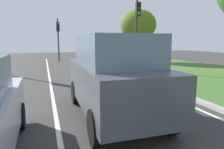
{
  "coord_description": "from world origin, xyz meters",
  "views": [
    {
      "loc": [
        -0.93,
        4.01,
        2.12
      ],
      "look_at": [
        0.84,
        9.41,
        1.2
      ],
      "focal_mm": 33.27,
      "sensor_mm": 36.0,
      "label": 1
    }
  ],
  "objects": [
    {
      "name": "traffic_light_near_right",
      "position": [
        5.24,
        17.29,
        3.33
      ],
      "size": [
        0.32,
        0.5,
        4.89
      ],
      "color": "#2D2D2D",
      "rests_on": "ground"
    },
    {
      "name": "tree_roadside_far",
      "position": [
        8.06,
        23.18,
        3.67
      ],
      "size": [
        3.54,
        3.54,
        5.19
      ],
      "color": "#4C331E",
      "rests_on": "ground"
    },
    {
      "name": "grass_verge_right",
      "position": [
        8.5,
        14.0,
        0.03
      ],
      "size": [
        9.0,
        48.0,
        0.06
      ],
      "primitive_type": "cube",
      "color": "#3D6628",
      "rests_on": "ground"
    },
    {
      "name": "lane_line_center",
      "position": [
        -0.7,
        14.0,
        0.0
      ],
      "size": [
        0.12,
        32.0,
        0.01
      ],
      "primitive_type": "cube",
      "color": "silver",
      "rests_on": "ground"
    },
    {
      "name": "ground_plane",
      "position": [
        0.0,
        14.0,
        0.0
      ],
      "size": [
        60.0,
        60.0,
        0.0
      ],
      "primitive_type": "plane",
      "color": "#383533"
    },
    {
      "name": "curb_right",
      "position": [
        4.1,
        14.0,
        0.06
      ],
      "size": [
        0.24,
        48.0,
        0.12
      ],
      "primitive_type": "cube",
      "color": "#9E9B93",
      "rests_on": "ground"
    },
    {
      "name": "traffic_light_far_median",
      "position": [
        0.53,
        26.07,
        2.87
      ],
      "size": [
        0.32,
        0.5,
        4.35
      ],
      "color": "#2D2D2D",
      "rests_on": "ground"
    },
    {
      "name": "lane_line_right_edge",
      "position": [
        3.6,
        14.0,
        0.0
      ],
      "size": [
        0.12,
        32.0,
        0.01
      ],
      "primitive_type": "cube",
      "color": "silver",
      "rests_on": "ground"
    },
    {
      "name": "car_suv_ahead",
      "position": [
        0.88,
        9.4,
        1.17
      ],
      "size": [
        2.01,
        4.52,
        2.28
      ],
      "rotation": [
        0.0,
        0.0,
        -0.01
      ],
      "color": "#474C51",
      "rests_on": "ground"
    }
  ]
}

